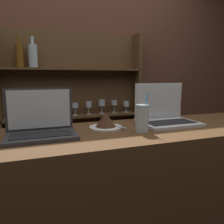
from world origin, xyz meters
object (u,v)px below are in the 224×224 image
Objects in this scene: laptop_near at (41,125)px; laptop_far at (165,115)px; cake_plate at (106,121)px; water_glass at (142,118)px.

laptop_near is 0.96× the size of laptop_far.
laptop_far is at bearing -0.51° from cake_plate.
cake_plate is at bearing 137.09° from water_glass.
water_glass reaches higher than cake_plate.
laptop_far is at bearing 3.59° from laptop_near.
laptop_near is at bearing -176.41° from laptop_far.
laptop_far reaches higher than laptop_near.
laptop_near is at bearing 169.51° from water_glass.
laptop_near is at bearing -171.92° from cake_plate.
laptop_far reaches higher than cake_plate.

